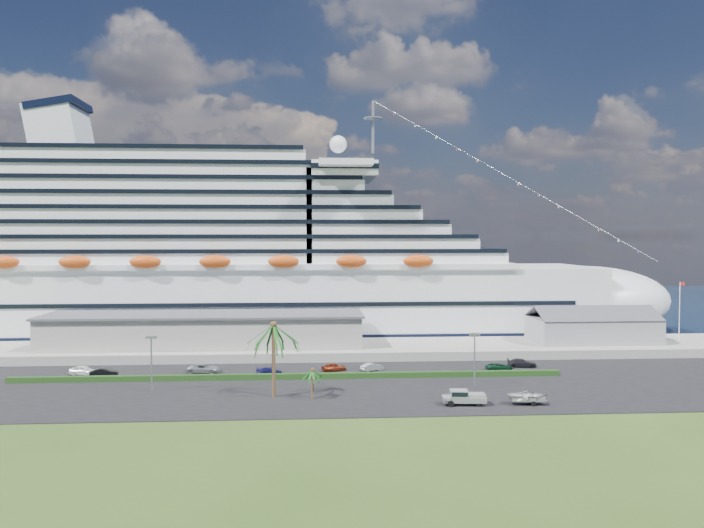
{
  "coord_description": "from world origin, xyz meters",
  "views": [
    {
      "loc": [
        -5.33,
        -93.3,
        23.0
      ],
      "look_at": [
        2.91,
        30.0,
        17.98
      ],
      "focal_mm": 35.0,
      "sensor_mm": 36.0,
      "label": 1
    }
  ],
  "objects": [
    {
      "name": "water",
      "position": [
        0.0,
        130.0,
        0.01
      ],
      "size": [
        420.0,
        160.0,
        0.02
      ],
      "primitive_type": "cube",
      "color": "black",
      "rests_on": "ground"
    },
    {
      "name": "asphalt_lot",
      "position": [
        0.0,
        11.0,
        0.06
      ],
      "size": [
        140.0,
        38.0,
        0.12
      ],
      "primitive_type": "cube",
      "color": "black",
      "rests_on": "ground"
    },
    {
      "name": "palm_short",
      "position": [
        -4.5,
        2.5,
        3.67
      ],
      "size": [
        3.53,
        3.53,
        4.56
      ],
      "color": "#47301E",
      "rests_on": "ground"
    },
    {
      "name": "wharf",
      "position": [
        0.0,
        40.0,
        0.9
      ],
      "size": [
        240.0,
        20.0,
        1.8
      ],
      "primitive_type": "cube",
      "color": "gray",
      "rests_on": "ground"
    },
    {
      "name": "parked_car_0",
      "position": [
        -42.01,
        21.38,
        0.9
      ],
      "size": [
        4.88,
        2.91,
        1.56
      ],
      "primitive_type": "imported",
      "rotation": [
        0.0,
        0.0,
        1.32
      ],
      "color": "white",
      "rests_on": "asphalt_lot"
    },
    {
      "name": "parked_car_3",
      "position": [
        -11.5,
        19.53,
        0.75
      ],
      "size": [
        4.42,
        1.95,
        1.26
      ],
      "primitive_type": "imported",
      "rotation": [
        0.0,
        0.0,
        1.61
      ],
      "color": "#191753",
      "rests_on": "asphalt_lot"
    },
    {
      "name": "terminal_building",
      "position": [
        -25.0,
        40.0,
        5.01
      ],
      "size": [
        61.0,
        15.0,
        6.3
      ],
      "color": "gray",
      "rests_on": "wharf"
    },
    {
      "name": "flagpole",
      "position": [
        70.04,
        40.0,
        8.27
      ],
      "size": [
        1.08,
        0.16,
        12.0
      ],
      "color": "silver",
      "rests_on": "wharf"
    },
    {
      "name": "parked_car_4",
      "position": [
        -0.74,
        21.98,
        0.83
      ],
      "size": [
        4.5,
        3.04,
        1.42
      ],
      "primitive_type": "imported",
      "rotation": [
        0.0,
        0.0,
        1.93
      ],
      "color": "maroon",
      "rests_on": "asphalt_lot"
    },
    {
      "name": "hedge",
      "position": [
        -8.0,
        16.0,
        0.57
      ],
      "size": [
        88.0,
        1.1,
        0.9
      ],
      "primitive_type": "cube",
      "color": "black",
      "rests_on": "asphalt_lot"
    },
    {
      "name": "parked_car_5",
      "position": [
        5.79,
        21.87,
        0.77
      ],
      "size": [
        4.18,
        2.9,
        1.31
      ],
      "primitive_type": "imported",
      "rotation": [
        0.0,
        0.0,
        2.0
      ],
      "color": "#9FA2A5",
      "rests_on": "asphalt_lot"
    },
    {
      "name": "parked_car_2",
      "position": [
        -22.52,
        21.94,
        0.87
      ],
      "size": [
        5.58,
        2.87,
        1.5
      ],
      "primitive_type": "imported",
      "rotation": [
        0.0,
        0.0,
        1.5
      ],
      "color": "#96999E",
      "rests_on": "asphalt_lot"
    },
    {
      "name": "lamp_post_right",
      "position": [
        20.0,
        8.0,
        5.34
      ],
      "size": [
        1.6,
        0.35,
        8.27
      ],
      "color": "gray",
      "rests_on": "asphalt_lot"
    },
    {
      "name": "boat_trailer",
      "position": [
        24.72,
        -2.85,
        1.29
      ],
      "size": [
        6.27,
        4.31,
        1.77
      ],
      "color": "gray",
      "rests_on": "asphalt_lot"
    },
    {
      "name": "parked_car_7",
      "position": [
        32.2,
        23.39,
        0.86
      ],
      "size": [
        5.4,
        3.09,
        1.47
      ],
      "primitive_type": "imported",
      "rotation": [
        0.0,
        0.0,
        1.36
      ],
      "color": "black",
      "rests_on": "asphalt_lot"
    },
    {
      "name": "lamp_post_left",
      "position": [
        -28.0,
        8.0,
        5.34
      ],
      "size": [
        1.6,
        0.35,
        8.27
      ],
      "color": "gray",
      "rests_on": "asphalt_lot"
    },
    {
      "name": "palm_tall",
      "position": [
        -10.0,
        4.0,
        9.2
      ],
      "size": [
        8.82,
        8.82,
        11.13
      ],
      "color": "#47301E",
      "rests_on": "ground"
    },
    {
      "name": "ground",
      "position": [
        0.0,
        0.0,
        0.0
      ],
      "size": [
        420.0,
        420.0,
        0.0
      ],
      "primitive_type": "plane",
      "color": "#2D4717",
      "rests_on": "ground"
    },
    {
      "name": "cruise_ship",
      "position": [
        -21.53,
        64.0,
        16.69
      ],
      "size": [
        191.0,
        38.0,
        54.0
      ],
      "color": "silver",
      "rests_on": "ground"
    },
    {
      "name": "parked_car_1",
      "position": [
        -38.15,
        19.45,
        0.85
      ],
      "size": [
        4.62,
        2.3,
        1.46
      ],
      "primitive_type": "imported",
      "rotation": [
        0.0,
        0.0,
        1.75
      ],
      "color": "black",
      "rests_on": "asphalt_lot"
    },
    {
      "name": "pickup_truck",
      "position": [
        15.87,
        -2.49,
        1.25
      ],
      "size": [
        5.99,
        2.64,
        2.05
      ],
      "color": "black",
      "rests_on": "asphalt_lot"
    },
    {
      "name": "port_shed",
      "position": [
        52.0,
        40.0,
        4.4
      ],
      "size": [
        24.0,
        12.31,
        7.37
      ],
      "color": "gray",
      "rests_on": "wharf"
    },
    {
      "name": "parked_car_6",
      "position": [
        27.5,
        20.69,
        0.77
      ],
      "size": [
        4.83,
        2.52,
        1.3
      ],
      "primitive_type": "imported",
      "rotation": [
        0.0,
        0.0,
        1.65
      ],
      "color": "#0D361F",
      "rests_on": "asphalt_lot"
    }
  ]
}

